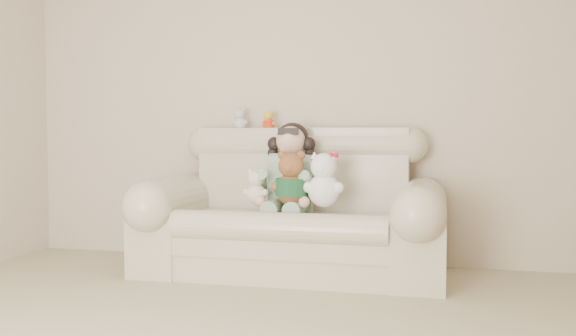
# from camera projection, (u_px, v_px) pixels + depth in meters

# --- Properties ---
(wall_back) EXTENTS (4.50, 0.00, 4.50)m
(wall_back) POSITION_uv_depth(u_px,v_px,m) (304.00, 92.00, 4.90)
(wall_back) COLOR beige
(wall_back) RESTS_ON ground
(sofa) EXTENTS (2.10, 0.95, 1.03)m
(sofa) POSITION_uv_depth(u_px,v_px,m) (291.00, 201.00, 4.45)
(sofa) COLOR beige
(sofa) RESTS_ON floor
(seated_child) EXTENTS (0.44, 0.52, 0.65)m
(seated_child) POSITION_uv_depth(u_px,v_px,m) (291.00, 167.00, 4.52)
(seated_child) COLOR #2B6C35
(seated_child) RESTS_ON sofa
(brown_teddy) EXTENTS (0.31, 0.26, 0.43)m
(brown_teddy) POSITION_uv_depth(u_px,v_px,m) (292.00, 173.00, 4.30)
(brown_teddy) COLOR brown
(brown_teddy) RESTS_ON sofa
(white_cat) EXTENTS (0.29, 0.22, 0.43)m
(white_cat) POSITION_uv_depth(u_px,v_px,m) (324.00, 174.00, 4.24)
(white_cat) COLOR white
(white_cat) RESTS_ON sofa
(cream_teddy) EXTENTS (0.20, 0.17, 0.28)m
(cream_teddy) POSITION_uv_depth(u_px,v_px,m) (256.00, 184.00, 4.36)
(cream_teddy) COLOR silver
(cream_teddy) RESTS_ON sofa
(yellow_mini_bear) EXTENTS (0.12, 0.10, 0.17)m
(yellow_mini_bear) POSITION_uv_depth(u_px,v_px,m) (269.00, 119.00, 4.81)
(yellow_mini_bear) COLOR gold
(yellow_mini_bear) RESTS_ON sofa
(grey_mini_plush) EXTENTS (0.15, 0.13, 0.20)m
(grey_mini_plush) POSITION_uv_depth(u_px,v_px,m) (240.00, 117.00, 4.88)
(grey_mini_plush) COLOR silver
(grey_mini_plush) RESTS_ON sofa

